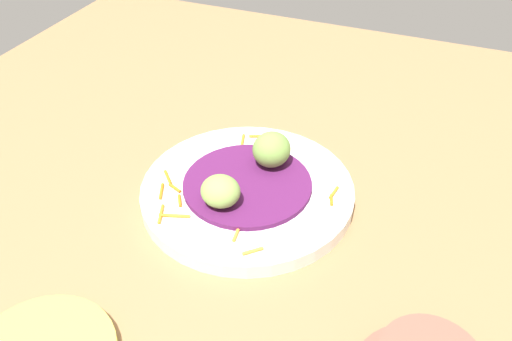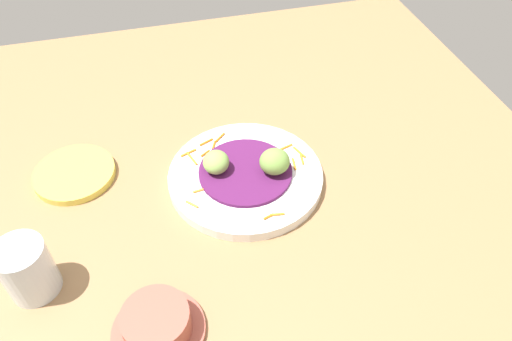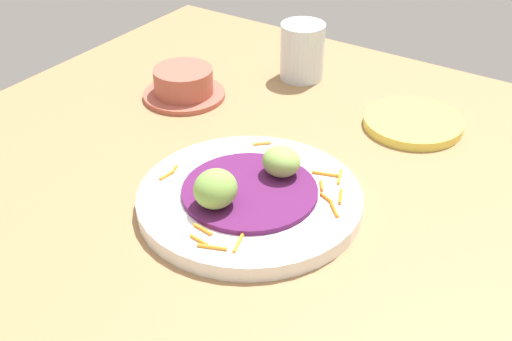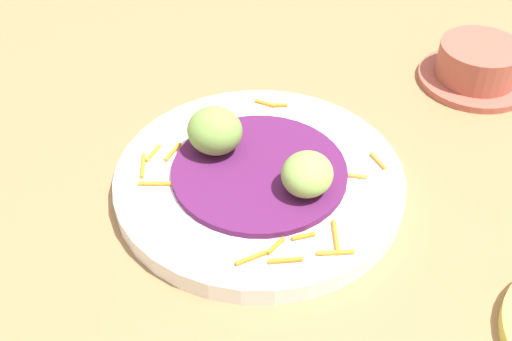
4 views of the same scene
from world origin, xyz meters
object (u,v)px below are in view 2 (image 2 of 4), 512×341
object	(u,v)px
guac_scoop_left	(275,162)
guac_scoop_center	(216,162)
side_plate_small	(75,174)
terracotta_bowl	(157,325)
main_plate	(246,177)
water_glass	(27,269)

from	to	relation	value
guac_scoop_left	guac_scoop_center	xyz separation A→B (cm)	(2.85, 9.68, -0.40)
side_plate_small	terracotta_bowl	world-z (taller)	terracotta_bowl
main_plate	guac_scoop_center	bearing A→B (deg)	73.59
terracotta_bowl	water_glass	size ratio (longest dim) A/B	1.39
water_glass	side_plate_small	bearing A→B (deg)	-14.01
guac_scoop_center	water_glass	world-z (taller)	water_glass
guac_scoop_center	terracotta_bowl	size ratio (longest dim) A/B	0.38
main_plate	side_plate_small	distance (cm)	30.70
guac_scoop_center	terracotta_bowl	distance (cm)	29.66
guac_scoop_left	guac_scoop_center	world-z (taller)	guac_scoop_left
guac_scoop_center	main_plate	bearing A→B (deg)	-106.41
guac_scoop_center	water_glass	distance (cm)	33.43
guac_scoop_left	side_plate_small	distance (cm)	35.99
guac_scoop_center	side_plate_small	world-z (taller)	guac_scoop_center
side_plate_small	water_glass	distance (cm)	23.02
main_plate	side_plate_small	xyz separation A→B (cm)	(8.81, 29.41, -0.30)
side_plate_small	water_glass	world-z (taller)	water_glass
side_plate_small	main_plate	bearing A→B (deg)	-106.67
guac_scoop_left	guac_scoop_center	distance (cm)	10.10
side_plate_small	guac_scoop_center	bearing A→B (deg)	-106.73
main_plate	water_glass	world-z (taller)	water_glass
main_plate	side_plate_small	bearing A→B (deg)	73.33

